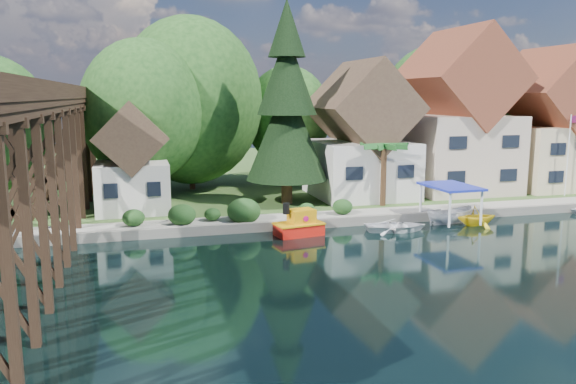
% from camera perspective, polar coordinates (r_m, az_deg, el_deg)
% --- Properties ---
extents(ground, '(140.00, 140.00, 0.00)m').
position_cam_1_polar(ground, '(29.86, 6.42, -7.18)').
color(ground, black).
rests_on(ground, ground).
extents(bank, '(140.00, 52.00, 0.50)m').
position_cam_1_polar(bank, '(62.02, -5.13, 1.94)').
color(bank, '#345321').
rests_on(bank, ground).
extents(seawall, '(60.00, 0.40, 0.62)m').
position_cam_1_polar(seawall, '(38.41, 7.62, -2.89)').
color(seawall, slate).
rests_on(seawall, ground).
extents(promenade, '(50.00, 2.60, 0.06)m').
position_cam_1_polar(promenade, '(40.32, 9.54, -2.02)').
color(promenade, gray).
rests_on(promenade, bank).
extents(trestle_bridge, '(4.12, 44.18, 9.30)m').
position_cam_1_polar(trestle_bridge, '(32.33, -24.68, 2.97)').
color(trestle_bridge, black).
rests_on(trestle_bridge, ground).
extents(house_left, '(7.64, 8.64, 11.02)m').
position_cam_1_polar(house_left, '(46.16, 7.38, 5.31)').
color(house_left, silver).
rests_on(house_left, bank).
extents(house_center, '(8.65, 9.18, 13.89)m').
position_cam_1_polar(house_center, '(50.63, 16.72, 6.82)').
color(house_center, beige).
rests_on(house_center, bank).
extents(house_right, '(8.15, 8.64, 12.45)m').
position_cam_1_polar(house_right, '(55.53, 24.93, 5.89)').
color(house_right, beige).
rests_on(house_right, bank).
extents(shed, '(5.09, 5.40, 7.85)m').
position_cam_1_polar(shed, '(41.32, -15.58, 2.68)').
color(shed, silver).
rests_on(shed, bank).
extents(bg_trees, '(49.90, 13.30, 10.57)m').
position_cam_1_polar(bg_trees, '(49.18, -1.48, 8.16)').
color(bg_trees, '#382314').
rests_on(bg_trees, bank).
extents(shrubs, '(15.76, 2.47, 1.70)m').
position_cam_1_polar(shrubs, '(37.04, -5.49, -1.86)').
color(shrubs, '#153A15').
rests_on(shrubs, bank).
extents(conifer, '(6.15, 6.15, 15.15)m').
position_cam_1_polar(conifer, '(42.29, -0.12, 8.59)').
color(conifer, '#382314').
rests_on(conifer, bank).
extents(palm_tree, '(3.96, 3.96, 4.98)m').
position_cam_1_polar(palm_tree, '(42.25, 9.76, 4.44)').
color(palm_tree, '#382314').
rests_on(palm_tree, bank).
extents(flagpole, '(1.02, 0.32, 6.67)m').
position_cam_1_polar(flagpole, '(51.21, 26.70, 4.17)').
color(flagpole, white).
rests_on(flagpole, bank).
extents(tugboat, '(3.24, 2.14, 2.18)m').
position_cam_1_polar(tugboat, '(35.27, 1.17, -3.37)').
color(tugboat, red).
rests_on(tugboat, ground).
extents(boat_white_a, '(4.38, 3.46, 0.82)m').
position_cam_1_polar(boat_white_a, '(37.05, 10.92, -3.30)').
color(boat_white_a, white).
rests_on(boat_white_a, ground).
extents(boat_canopy, '(3.42, 4.27, 2.70)m').
position_cam_1_polar(boat_canopy, '(39.68, 16.11, -1.53)').
color(boat_canopy, silver).
rests_on(boat_canopy, ground).
extents(boat_yellow, '(2.86, 2.49, 1.47)m').
position_cam_1_polar(boat_yellow, '(39.94, 18.62, -2.21)').
color(boat_yellow, yellow).
rests_on(boat_yellow, ground).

